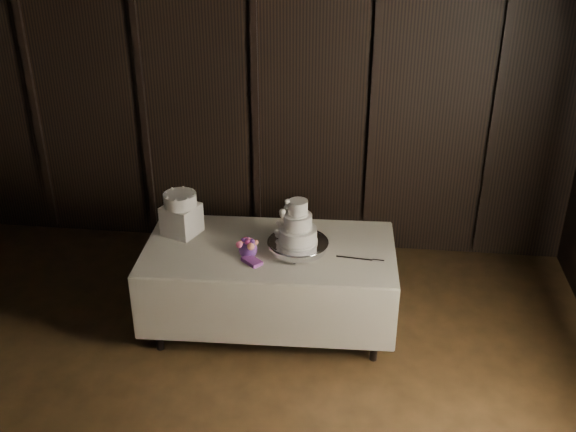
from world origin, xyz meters
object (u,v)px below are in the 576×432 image
Objects in this scene: wedding_cake at (294,227)px; cake_stand at (298,247)px; display_table at (270,284)px; small_cake at (180,200)px; box_pedestal at (182,219)px; bouquet at (248,248)px.

cake_stand is at bearing 29.97° from wedding_cake.
display_table is 0.45m from cake_stand.
small_cake reaches higher than cake_stand.
bouquet is at bearing -25.40° from box_pedestal.
cake_stand is 1.32× the size of bouquet.
cake_stand is at bearing -11.23° from small_cake.
cake_stand is (0.23, -0.04, 0.39)m from display_table.
wedding_cake reaches higher than display_table.
box_pedestal is (-0.60, 0.28, 0.07)m from bouquet.
cake_stand is 1.00m from box_pedestal.
wedding_cake is at bearing 12.09° from bouquet.
wedding_cake is 1.33× the size of small_cake.
display_table is 5.72× the size of wedding_cake.
display_table is 5.53× the size of bouquet.
cake_stand is at bearing -12.10° from display_table.
box_pedestal reaches higher than bouquet.
cake_stand is at bearing -11.23° from box_pedestal.
bouquet is (-0.38, -0.09, 0.01)m from cake_stand.
bouquet is 0.67m from box_pedestal.
bouquet is (-0.35, -0.08, -0.17)m from wedding_cake.
small_cake is at bearing 167.84° from wedding_cake.
small_cake reaches higher than bouquet.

